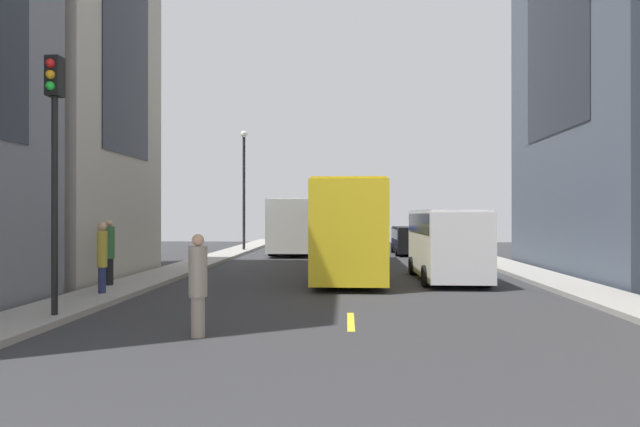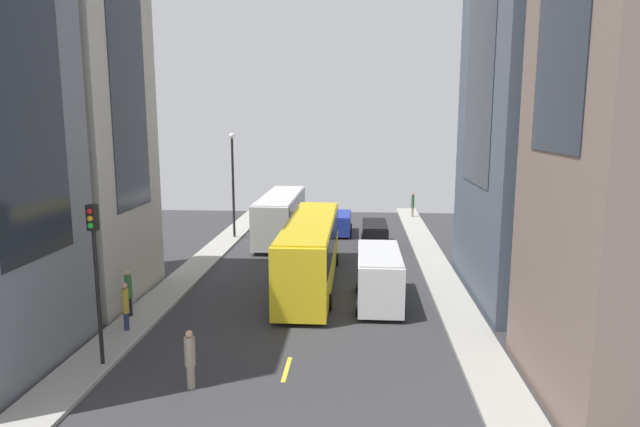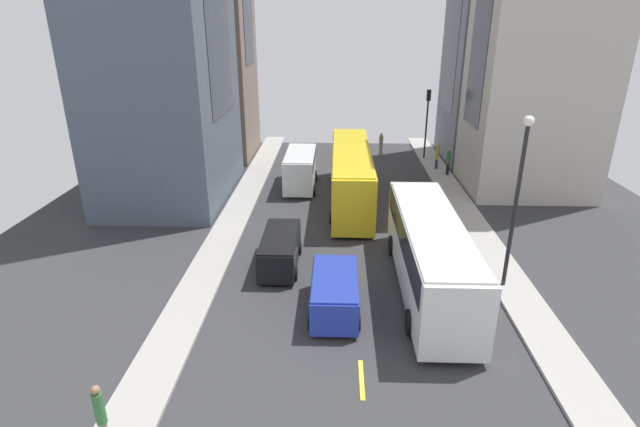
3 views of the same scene
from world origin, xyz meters
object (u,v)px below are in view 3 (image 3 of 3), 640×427
at_px(pedestrian_crossing_near, 101,414).
at_px(delivery_van_white, 300,167).
at_px(city_bus_white, 430,249).
at_px(traffic_light_near_corner, 427,111).
at_px(car_blue_1, 335,291).
at_px(pedestrian_waiting_curb, 437,155).
at_px(car_black_0, 280,248).
at_px(pedestrian_walking_far, 381,144).
at_px(streetcar_yellow, 351,171).
at_px(pedestrian_crossing_mid, 448,161).

bearing_deg(pedestrian_crossing_near, delivery_van_white, -155.82).
height_order(city_bus_white, traffic_light_near_corner, traffic_light_near_corner).
bearing_deg(delivery_van_white, city_bus_white, 115.50).
distance_m(car_blue_1, pedestrian_waiting_curb, 22.40).
xyz_separation_m(delivery_van_white, pedestrian_crossing_near, (3.86, 23.71, -0.19)).
relative_size(city_bus_white, pedestrian_waiting_curb, 5.46).
bearing_deg(car_black_0, traffic_light_near_corner, -117.24).
bearing_deg(pedestrian_walking_far, city_bus_white, 59.76).
distance_m(car_black_0, pedestrian_waiting_curb, 20.07).
relative_size(pedestrian_crossing_near, traffic_light_near_corner, 0.37).
height_order(car_blue_1, pedestrian_waiting_curb, pedestrian_waiting_curb).
xyz_separation_m(car_black_0, pedestrian_walking_far, (-6.70, -21.39, 0.09)).
relative_size(delivery_van_white, car_black_0, 1.26).
bearing_deg(pedestrian_waiting_curb, pedestrian_crossing_near, 56.32).
bearing_deg(car_blue_1, car_black_0, -55.70).
bearing_deg(city_bus_white, delivery_van_white, -64.50).
bearing_deg(streetcar_yellow, traffic_light_near_corner, -121.87).
distance_m(city_bus_white, car_blue_1, 4.79).
bearing_deg(pedestrian_crossing_near, traffic_light_near_corner, -170.67).
bearing_deg(traffic_light_near_corner, pedestrian_crossing_mid, 101.92).
relative_size(car_black_0, pedestrian_crossing_mid, 2.14).
distance_m(streetcar_yellow, car_black_0, 10.20).
height_order(car_blue_1, pedestrian_walking_far, pedestrian_walking_far).
bearing_deg(pedestrian_crossing_mid, pedestrian_waiting_curb, 63.20).
bearing_deg(pedestrian_waiting_curb, city_bus_white, 71.90).
bearing_deg(streetcar_yellow, pedestrian_crossing_near, 70.34).
xyz_separation_m(car_black_0, pedestrian_waiting_curb, (-10.82, -16.90, 0.30)).
relative_size(car_blue_1, pedestrian_crossing_near, 1.96).
bearing_deg(pedestrian_walking_far, delivery_van_white, 23.26).
xyz_separation_m(pedestrian_walking_far, traffic_light_near_corner, (-3.66, 1.27, 3.13)).
bearing_deg(car_blue_1, city_bus_white, -154.54).
bearing_deg(pedestrian_crossing_mid, car_blue_1, -159.88).
bearing_deg(pedestrian_walking_far, traffic_light_near_corner, 130.04).
xyz_separation_m(city_bus_white, pedestrian_crossing_near, (10.67, 9.43, -0.68)).
height_order(streetcar_yellow, pedestrian_crossing_mid, streetcar_yellow).
bearing_deg(car_black_0, pedestrian_walking_far, -107.39).
xyz_separation_m(pedestrian_crossing_near, pedestrian_crossing_mid, (-15.12, -26.65, -0.05)).
relative_size(city_bus_white, car_black_0, 2.50).
distance_m(city_bus_white, pedestrian_crossing_near, 14.26).
distance_m(car_blue_1, pedestrian_crossing_mid, 21.09).
relative_size(streetcar_yellow, car_black_0, 2.88).
xyz_separation_m(delivery_van_white, car_blue_1, (-2.59, 16.29, -0.55)).
bearing_deg(pedestrian_crossing_mid, traffic_light_near_corner, 56.31).
height_order(city_bus_white, streetcar_yellow, streetcar_yellow).
bearing_deg(pedestrian_walking_far, streetcar_yellow, 45.16).
height_order(delivery_van_white, pedestrian_crossing_near, delivery_van_white).
bearing_deg(traffic_light_near_corner, pedestrian_waiting_curb, 98.23).
distance_m(city_bus_white, pedestrian_walking_far, 23.38).
height_order(pedestrian_walking_far, traffic_light_near_corner, traffic_light_near_corner).
bearing_deg(pedestrian_crossing_near, pedestrian_crossing_mid, -176.15).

